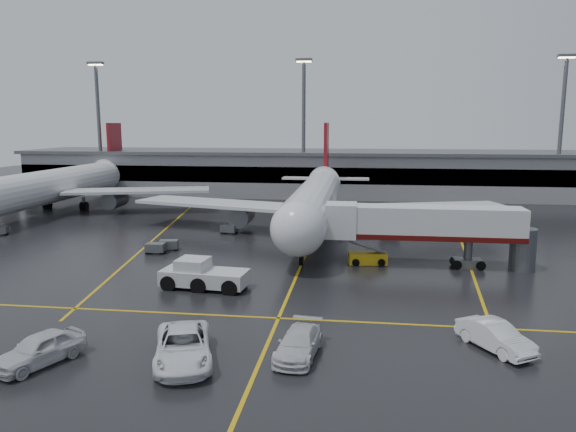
# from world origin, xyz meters

# --- Properties ---
(ground) EXTENTS (220.00, 220.00, 0.00)m
(ground) POSITION_xyz_m (0.00, 0.00, 0.00)
(ground) COLOR black
(ground) RESTS_ON ground
(apron_line_centre) EXTENTS (0.25, 90.00, 0.02)m
(apron_line_centre) POSITION_xyz_m (0.00, 0.00, 0.01)
(apron_line_centre) COLOR gold
(apron_line_centre) RESTS_ON ground
(apron_line_stop) EXTENTS (60.00, 0.25, 0.02)m
(apron_line_stop) POSITION_xyz_m (0.00, -22.00, 0.01)
(apron_line_stop) COLOR gold
(apron_line_stop) RESTS_ON ground
(apron_line_left) EXTENTS (9.99, 69.35, 0.02)m
(apron_line_left) POSITION_xyz_m (-20.00, 10.00, 0.01)
(apron_line_left) COLOR gold
(apron_line_left) RESTS_ON ground
(apron_line_right) EXTENTS (7.57, 69.64, 0.02)m
(apron_line_right) POSITION_xyz_m (18.00, 10.00, 0.01)
(apron_line_right) COLOR gold
(apron_line_right) RESTS_ON ground
(terminal) EXTENTS (122.00, 19.00, 8.60)m
(terminal) POSITION_xyz_m (0.00, 47.93, 4.32)
(terminal) COLOR gray
(terminal) RESTS_ON ground
(light_mast_left) EXTENTS (3.00, 1.20, 25.45)m
(light_mast_left) POSITION_xyz_m (-45.00, 42.00, 14.47)
(light_mast_left) COLOR #595B60
(light_mast_left) RESTS_ON ground
(light_mast_mid) EXTENTS (3.00, 1.20, 25.45)m
(light_mast_mid) POSITION_xyz_m (-5.00, 42.00, 14.47)
(light_mast_mid) COLOR #595B60
(light_mast_mid) RESTS_ON ground
(light_mast_right) EXTENTS (3.00, 1.20, 25.45)m
(light_mast_right) POSITION_xyz_m (40.00, 42.00, 14.47)
(light_mast_right) COLOR #595B60
(light_mast_right) RESTS_ON ground
(main_airliner) EXTENTS (48.80, 45.60, 14.10)m
(main_airliner) POSITION_xyz_m (0.00, 9.70, 4.21)
(main_airliner) COLOR silver
(main_airliner) RESTS_ON ground
(second_airliner) EXTENTS (48.80, 45.60, 14.10)m
(second_airliner) POSITION_xyz_m (-42.00, 21.70, 4.21)
(second_airliner) COLOR silver
(second_airliner) RESTS_ON ground
(jet_bridge) EXTENTS (19.90, 3.40, 6.05)m
(jet_bridge) POSITION_xyz_m (11.87, -6.00, 3.93)
(jet_bridge) COLOR silver
(jet_bridge) RESTS_ON ground
(pushback_tractor) EXTENTS (7.52, 3.79, 2.59)m
(pushback_tractor) POSITION_xyz_m (-7.49, -15.61, 1.03)
(pushback_tractor) COLOR silver
(pushback_tractor) RESTS_ON ground
(belt_loader) EXTENTS (3.94, 2.19, 2.38)m
(belt_loader) POSITION_xyz_m (6.46, -5.67, 0.59)
(belt_loader) COLOR gold
(belt_loader) RESTS_ON ground
(service_van_a) EXTENTS (5.11, 7.52, 1.91)m
(service_van_a) POSITION_xyz_m (-4.40, -29.83, 0.96)
(service_van_a) COLOR white
(service_van_a) RESTS_ON ground
(service_van_b) EXTENTS (2.82, 5.70, 1.59)m
(service_van_b) POSITION_xyz_m (2.15, -28.08, 0.80)
(service_van_b) COLOR silver
(service_van_b) RESTS_ON ground
(service_van_c) EXTENTS (4.34, 5.45, 1.74)m
(service_van_c) POSITION_xyz_m (13.99, -25.56, 0.87)
(service_van_c) COLOR white
(service_van_c) RESTS_ON ground
(service_van_d) EXTENTS (4.18, 5.82, 1.84)m
(service_van_d) POSITION_xyz_m (-12.52, -31.20, 0.92)
(service_van_d) COLOR silver
(service_van_d) RESTS_ON ground
(baggage_cart_a) EXTENTS (2.22, 1.68, 1.12)m
(baggage_cart_a) POSITION_xyz_m (-15.18, -2.61, 0.63)
(baggage_cart_a) COLOR #595B60
(baggage_cart_a) RESTS_ON ground
(baggage_cart_b) EXTENTS (2.08, 1.43, 1.12)m
(baggage_cart_b) POSITION_xyz_m (-16.05, -4.30, 0.63)
(baggage_cart_b) COLOR #595B60
(baggage_cart_b) RESTS_ON ground
(baggage_cart_c) EXTENTS (2.20, 1.63, 1.12)m
(baggage_cart_c) POSITION_xyz_m (-10.79, 7.24, 0.63)
(baggage_cart_c) COLOR #595B60
(baggage_cart_c) RESTS_ON ground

